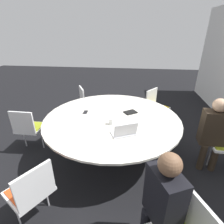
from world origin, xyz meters
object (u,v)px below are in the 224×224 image
(chair_3, at_px, (87,101))
(person_1, at_px, (213,130))
(chair_5, at_px, (31,189))
(person_0, at_px, (162,199))
(coffee_cup, at_px, (112,121))
(cell_phone, at_px, (85,112))
(handbag, at_px, (65,118))
(chair_4, at_px, (28,126))
(chair_2, at_px, (155,105))
(laptop, at_px, (124,132))
(spiral_notebook, at_px, (130,112))

(chair_3, height_order, person_1, person_1)
(chair_5, relative_size, person_0, 0.71)
(chair_3, distance_m, person_0, 3.11)
(coffee_cup, relative_size, cell_phone, 0.71)
(chair_3, xyz_separation_m, coffee_cup, (1.55, 0.79, 0.30))
(person_1, xyz_separation_m, coffee_cup, (0.11, -1.56, 0.10))
(chair_3, xyz_separation_m, handbag, (0.31, -0.51, -0.37))
(chair_3, bearing_deg, coffee_cup, -0.75)
(chair_4, bearing_deg, person_0, -32.26)
(chair_2, height_order, person_1, person_1)
(chair_3, height_order, coffee_cup, coffee_cup)
(chair_3, relative_size, laptop, 2.13)
(handbag, bearing_deg, chair_5, 12.96)
(person_0, xyz_separation_m, handbag, (-2.46, -1.90, -0.56))
(laptop, height_order, coffee_cup, laptop)
(chair_4, bearing_deg, spiral_notebook, 9.11)
(cell_phone, bearing_deg, laptop, 47.48)
(person_0, relative_size, spiral_notebook, 4.66)
(chair_2, bearing_deg, handbag, -46.09)
(laptop, bearing_deg, spiral_notebook, -119.41)
(chair_5, xyz_separation_m, cell_phone, (-1.48, 0.24, 0.25))
(chair_2, relative_size, cell_phone, 6.08)
(person_0, height_order, cell_phone, person_0)
(chair_3, bearing_deg, chair_4, -56.80)
(person_1, height_order, handbag, person_1)
(chair_3, bearing_deg, person_0, -0.93)
(person_0, bearing_deg, coffee_cup, 2.57)
(person_0, xyz_separation_m, person_1, (-1.33, 0.95, 0.00))
(handbag, bearing_deg, chair_3, 121.39)
(cell_phone, bearing_deg, chair_2, 129.06)
(chair_5, relative_size, spiral_notebook, 3.30)
(laptop, bearing_deg, cell_phone, -66.38)
(chair_2, relative_size, laptop, 2.13)
(laptop, bearing_deg, chair_4, -39.25)
(person_0, bearing_deg, chair_3, 2.81)
(spiral_notebook, distance_m, coffee_cup, 0.54)
(laptop, height_order, handbag, laptop)
(handbag, bearing_deg, coffee_cup, 46.15)
(chair_4, xyz_separation_m, laptop, (0.48, 1.76, 0.30))
(spiral_notebook, height_order, handbag, spiral_notebook)
(person_0, bearing_deg, chair_2, -29.08)
(person_1, bearing_deg, person_0, 58.39)
(person_0, relative_size, handbag, 3.34)
(laptop, bearing_deg, chair_2, -133.81)
(chair_5, bearing_deg, person_0, -63.63)
(person_1, bearing_deg, chair_5, 31.66)
(spiral_notebook, xyz_separation_m, cell_phone, (0.08, -0.80, -0.01))
(chair_5, xyz_separation_m, spiral_notebook, (-1.56, 1.04, 0.26))
(coffee_cup, bearing_deg, chair_2, 150.08)
(coffee_cup, height_order, handbag, coffee_cup)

